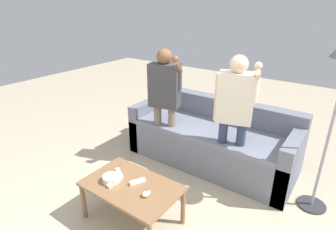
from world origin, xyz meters
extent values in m
cube|color=slate|center=(-0.15, 1.36, 0.23)|extent=(2.09, 0.82, 0.45)
cube|color=slate|center=(-0.15, 1.29, 0.48)|extent=(1.81, 0.70, 0.06)
cube|color=slate|center=(-0.15, 1.68, 0.62)|extent=(2.09, 0.18, 0.34)
cube|color=slate|center=(-1.12, 1.36, 0.33)|extent=(0.14, 0.82, 0.66)
cube|color=slate|center=(0.83, 1.36, 0.33)|extent=(0.14, 0.82, 0.66)
cube|color=brown|center=(-0.25, -0.02, 0.40)|extent=(0.88, 0.56, 0.03)
cylinder|color=brown|center=(-0.66, -0.26, 0.19)|extent=(0.04, 0.04, 0.39)
cylinder|color=brown|center=(-0.66, 0.23, 0.19)|extent=(0.04, 0.04, 0.39)
cylinder|color=brown|center=(0.16, 0.23, 0.19)|extent=(0.04, 0.04, 0.39)
cylinder|color=beige|center=(-0.44, -0.08, 0.44)|extent=(0.16, 0.16, 0.06)
ellipsoid|color=white|center=(-0.04, -0.05, 0.43)|extent=(0.06, 0.09, 0.05)
cylinder|color=#4C4C51|center=(-0.04, -0.04, 0.46)|extent=(0.02, 0.02, 0.01)
cylinder|color=#2D2D33|center=(1.11, 1.21, 0.01)|extent=(0.28, 0.28, 0.02)
cylinder|color=gray|center=(1.11, 1.21, 0.77)|extent=(0.03, 0.03, 1.51)
cylinder|color=#2D3856|center=(0.14, 1.05, 0.39)|extent=(0.10, 0.10, 0.77)
cylinder|color=#2D3856|center=(0.32, 1.11, 0.39)|extent=(0.10, 0.10, 0.77)
cube|color=beige|center=(0.23, 1.08, 1.04)|extent=(0.41, 0.29, 0.53)
sphere|color=beige|center=(0.23, 1.08, 1.39)|extent=(0.18, 0.18, 0.18)
cylinder|color=beige|center=(0.06, 1.03, 1.02)|extent=(0.07, 0.07, 0.50)
cylinder|color=beige|center=(0.41, 1.13, 1.14)|extent=(0.07, 0.07, 0.25)
cylinder|color=beige|center=(0.43, 1.07, 1.30)|extent=(0.13, 0.26, 0.18)
sphere|color=beige|center=(0.44, 1.01, 1.41)|extent=(0.07, 0.07, 0.07)
cylinder|color=#756656|center=(-0.75, 1.02, 0.38)|extent=(0.10, 0.10, 0.77)
cylinder|color=#756656|center=(-0.56, 1.07, 0.38)|extent=(0.10, 0.10, 0.77)
cube|color=#38383D|center=(-0.65, 1.05, 1.03)|extent=(0.40, 0.28, 0.53)
sphere|color=brown|center=(-0.65, 1.05, 1.37)|extent=(0.18, 0.18, 0.18)
cylinder|color=brown|center=(-0.83, 1.00, 1.00)|extent=(0.07, 0.07, 0.50)
cylinder|color=#38383D|center=(-0.48, 1.09, 1.13)|extent=(0.07, 0.07, 0.25)
cylinder|color=brown|center=(-0.46, 1.03, 1.28)|extent=(0.12, 0.25, 0.19)
sphere|color=brown|center=(-0.44, 0.96, 1.38)|extent=(0.07, 0.07, 0.07)
cube|color=white|center=(-0.46, 0.03, 0.43)|extent=(0.15, 0.11, 0.03)
cylinder|color=silver|center=(-0.48, 0.05, 0.44)|extent=(0.01, 0.01, 0.00)
cube|color=silver|center=(-0.42, 0.01, 0.44)|extent=(0.02, 0.02, 0.00)
cube|color=white|center=(-0.23, 0.04, 0.43)|extent=(0.10, 0.15, 0.03)
cylinder|color=silver|center=(-0.22, 0.06, 0.44)|extent=(0.01, 0.01, 0.00)
cube|color=silver|center=(-0.25, 0.00, 0.44)|extent=(0.02, 0.02, 0.00)
cube|color=white|center=(-0.39, -0.09, 0.43)|extent=(0.05, 0.17, 0.03)
cylinder|color=silver|center=(-0.40, -0.06, 0.44)|extent=(0.01, 0.01, 0.00)
cube|color=silver|center=(-0.39, -0.14, 0.44)|extent=(0.02, 0.02, 0.00)
camera|label=1|loc=(1.21, -1.48, 1.96)|focal=29.12mm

